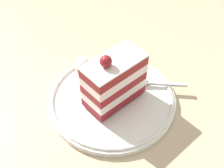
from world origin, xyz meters
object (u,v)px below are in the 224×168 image
at_px(whipped_cream_dollop, 83,66).
at_px(fork, 153,83).
at_px(dessert_plate, 112,99).
at_px(cake_slice, 114,80).

bearing_deg(whipped_cream_dollop, fork, 25.55).
bearing_deg(fork, dessert_plate, -121.40).
distance_m(cake_slice, fork, 0.09).
distance_m(whipped_cream_dollop, fork, 0.13).
relative_size(cake_slice, whipped_cream_dollop, 2.89).
bearing_deg(dessert_plate, cake_slice, -18.01).
height_order(dessert_plate, cake_slice, cake_slice).
xyz_separation_m(cake_slice, fork, (0.04, 0.07, -0.04)).
height_order(dessert_plate, fork, fork).
xyz_separation_m(dessert_plate, cake_slice, (0.01, -0.00, 0.05)).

